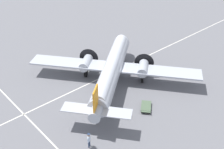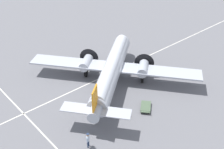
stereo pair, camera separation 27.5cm
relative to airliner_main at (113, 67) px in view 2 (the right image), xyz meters
The scene contains 7 objects.
ground_plane 2.41m from the airliner_main, 142.51° to the right, with size 300.00×300.00×0.00m, color slate.
apron_line_eastwest 3.09m from the airliner_main, 98.27° to the left, with size 120.00×0.16×0.01m.
apron_line_northsouth 12.18m from the airliner_main, behind, with size 0.16×120.00×0.01m.
airliner_main is the anchor object (origin of this frame).
crew_foreground 11.82m from the airliner_main, 143.35° to the right, with size 0.52×0.40×1.74m.
suitcase_near_door 7.44m from the airliner_main, 117.12° to the right, with size 0.38×0.15×0.61m.
baggage_cart 7.09m from the airliner_main, 96.43° to the right, with size 2.47×2.31×0.56m.
Camera 2 is at (-20.54, -23.26, 20.91)m, focal length 45.00 mm.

